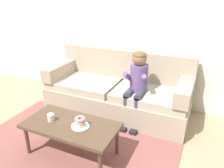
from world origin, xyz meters
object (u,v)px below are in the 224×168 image
at_px(person_child, 137,81).
at_px(toy_controller, 70,131).
at_px(couch, 118,91).
at_px(mug, 51,117).
at_px(donut, 80,124).
at_px(coffee_table, 71,127).

relative_size(person_child, toy_controller, 4.87).
bearing_deg(couch, mug, -105.26).
xyz_separation_m(couch, person_child, (0.38, -0.21, 0.32)).
bearing_deg(mug, person_child, 55.46).
height_order(person_child, mug, person_child).
distance_m(person_child, donut, 1.09).
xyz_separation_m(coffee_table, person_child, (0.47, 1.02, 0.28)).
bearing_deg(toy_controller, person_child, 69.90).
bearing_deg(donut, couch, 92.02).
relative_size(person_child, mug, 12.24).
bearing_deg(couch, donut, -87.98).
distance_m(donut, mug, 0.39).
bearing_deg(couch, toy_controller, -112.69).
xyz_separation_m(person_child, donut, (-0.34, -1.02, -0.21)).
distance_m(couch, donut, 1.23).
bearing_deg(coffee_table, person_child, 65.11).
height_order(mug, toy_controller, mug).
bearing_deg(donut, toy_controller, 139.61).
relative_size(couch, toy_controller, 10.08).
relative_size(mug, toy_controller, 0.40).
distance_m(coffee_table, toy_controller, 0.57).
distance_m(coffee_table, mug, 0.27).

